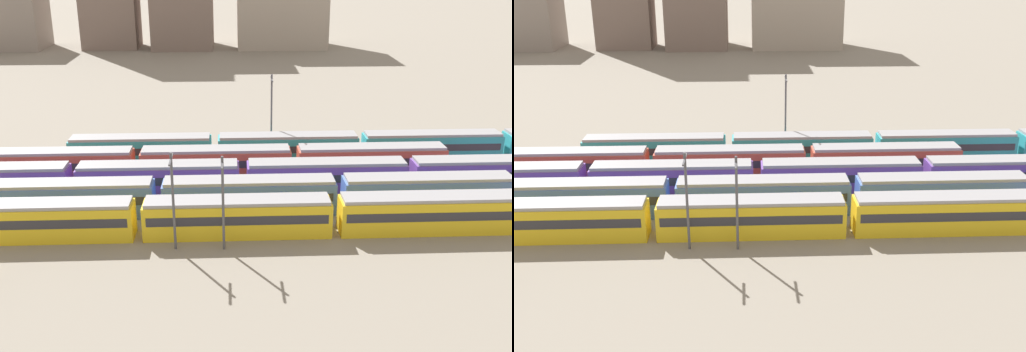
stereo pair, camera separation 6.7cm
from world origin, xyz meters
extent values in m
plane|color=gray|center=(0.00, 10.40, 0.00)|extent=(600.00, 600.00, 0.00)
cube|color=yellow|center=(-4.33, 0.00, 1.70)|extent=(18.00, 3.00, 3.40)
cube|color=#2D2D33|center=(-4.33, 0.00, 2.11)|extent=(17.20, 3.06, 0.90)
cube|color=#939399|center=(-4.33, 0.00, 3.57)|extent=(17.60, 2.70, 0.35)
cube|color=yellow|center=(14.57, 0.00, 1.70)|extent=(18.00, 3.00, 3.40)
cube|color=#2D2D33|center=(14.57, 0.00, 2.11)|extent=(17.20, 3.06, 0.90)
cube|color=#939399|center=(14.57, 0.00, 3.57)|extent=(17.60, 2.70, 0.35)
cube|color=yellow|center=(33.47, 0.00, 1.70)|extent=(18.00, 3.00, 3.40)
cube|color=#2D2D33|center=(33.47, 0.00, 2.11)|extent=(17.20, 3.06, 0.90)
cube|color=#939399|center=(33.47, 0.00, 3.57)|extent=(17.60, 2.70, 0.35)
cube|color=#4C70BC|center=(-3.02, 5.20, 1.70)|extent=(18.00, 3.00, 3.40)
cube|color=#2D2D33|center=(-3.02, 5.20, 2.11)|extent=(17.20, 3.06, 0.90)
cube|color=#939399|center=(-3.02, 5.20, 3.57)|extent=(17.60, 2.70, 0.35)
cube|color=#4C70BC|center=(15.88, 5.20, 1.70)|extent=(18.00, 3.00, 3.40)
cube|color=#2D2D33|center=(15.88, 5.20, 2.11)|extent=(17.20, 3.06, 0.90)
cube|color=#939399|center=(15.88, 5.20, 3.57)|extent=(17.60, 2.70, 0.35)
cube|color=#4C70BC|center=(34.78, 5.20, 1.70)|extent=(18.00, 3.00, 3.40)
cube|color=#2D2D33|center=(34.78, 5.20, 2.11)|extent=(17.20, 3.06, 0.90)
cube|color=#939399|center=(34.78, 5.20, 3.57)|extent=(17.60, 2.70, 0.35)
cube|color=#6B429E|center=(5.91, 10.40, 1.70)|extent=(18.00, 3.00, 3.40)
cube|color=#2D2D33|center=(5.91, 10.40, 2.11)|extent=(17.20, 3.06, 0.90)
cube|color=#939399|center=(5.91, 10.40, 3.57)|extent=(17.60, 2.70, 0.35)
cube|color=#6B429E|center=(24.81, 10.40, 1.70)|extent=(18.00, 3.00, 3.40)
cube|color=#2D2D33|center=(24.81, 10.40, 2.11)|extent=(17.20, 3.06, 0.90)
cube|color=#939399|center=(24.81, 10.40, 3.57)|extent=(17.60, 2.70, 0.35)
cube|color=#6B429E|center=(43.71, 10.40, 1.70)|extent=(18.00, 3.00, 3.40)
cube|color=#2D2D33|center=(43.71, 10.40, 2.11)|extent=(17.20, 3.06, 0.90)
cube|color=#939399|center=(43.71, 10.40, 3.57)|extent=(17.60, 2.70, 0.35)
cube|color=#BC4C38|center=(-6.66, 15.60, 1.70)|extent=(18.00, 3.00, 3.40)
cube|color=#2D2D33|center=(-6.66, 15.60, 2.11)|extent=(17.20, 3.06, 0.90)
cube|color=#939399|center=(-6.66, 15.60, 3.57)|extent=(17.60, 2.70, 0.35)
cube|color=#BC4C38|center=(12.24, 15.60, 1.70)|extent=(18.00, 3.00, 3.40)
cube|color=#2D2D33|center=(12.24, 15.60, 2.11)|extent=(17.20, 3.06, 0.90)
cube|color=#939399|center=(12.24, 15.60, 3.57)|extent=(17.60, 2.70, 0.35)
cube|color=#BC4C38|center=(31.14, 15.60, 1.70)|extent=(18.00, 3.00, 3.40)
cube|color=#2D2D33|center=(31.14, 15.60, 2.11)|extent=(17.20, 3.06, 0.90)
cube|color=#939399|center=(31.14, 15.60, 3.57)|extent=(17.60, 2.70, 0.35)
cube|color=teal|center=(2.53, 20.80, 1.70)|extent=(18.00, 3.00, 3.40)
cube|color=#2D2D33|center=(2.53, 20.80, 2.11)|extent=(17.20, 3.06, 0.90)
cube|color=#939399|center=(2.53, 20.80, 3.57)|extent=(17.60, 2.70, 0.35)
cube|color=teal|center=(21.43, 20.80, 1.70)|extent=(18.00, 3.00, 3.40)
cube|color=#2D2D33|center=(21.43, 20.80, 2.11)|extent=(17.20, 3.06, 0.90)
cube|color=#939399|center=(21.43, 20.80, 3.57)|extent=(17.60, 2.70, 0.35)
cube|color=teal|center=(40.33, 20.80, 1.70)|extent=(18.00, 3.00, 3.40)
cube|color=#2D2D33|center=(40.33, 20.80, 2.11)|extent=(17.20, 3.06, 0.90)
cube|color=#939399|center=(40.33, 20.80, 3.57)|extent=(17.60, 2.70, 0.35)
cylinder|color=#4C4C51|center=(13.25, -2.99, 4.53)|extent=(0.24, 0.24, 9.07)
cube|color=#47474C|center=(13.25, -2.99, 8.47)|extent=(0.16, 3.20, 0.16)
cylinder|color=#4C4C51|center=(19.48, 23.80, 5.45)|extent=(0.24, 0.24, 10.90)
cube|color=#47474C|center=(19.48, 23.80, 10.30)|extent=(0.16, 3.20, 0.16)
cylinder|color=#4C4C51|center=(8.78, -2.76, 4.69)|extent=(0.24, 0.24, 9.39)
cube|color=#47474C|center=(8.78, -2.76, 8.79)|extent=(0.16, 3.20, 0.16)
cube|color=gray|center=(-48.78, 119.65, 10.54)|extent=(22.44, 15.78, 21.09)
camera|label=1|loc=(14.01, -51.49, 25.80)|focal=41.29mm
camera|label=2|loc=(14.08, -51.49, 25.80)|focal=41.29mm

